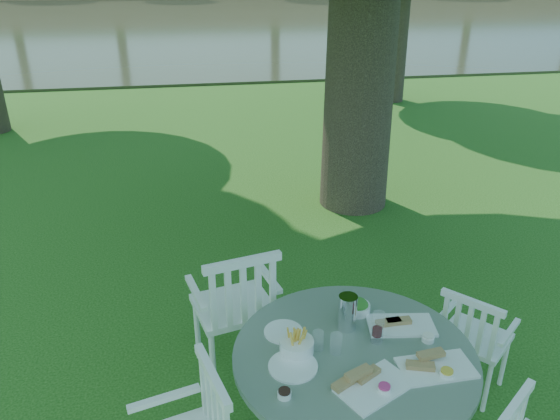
# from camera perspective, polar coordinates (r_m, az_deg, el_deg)

# --- Properties ---
(ground) EXTENTS (140.00, 140.00, 0.00)m
(ground) POSITION_cam_1_polar(r_m,az_deg,el_deg) (4.69, 0.42, -10.49)
(ground) COLOR #15420D
(ground) RESTS_ON ground
(table) EXTENTS (1.36, 1.36, 0.72)m
(table) POSITION_cam_1_polar(r_m,az_deg,el_deg) (3.25, 7.64, -16.50)
(table) COLOR black
(table) RESTS_ON ground
(chair_ne) EXTENTS (0.55, 0.55, 0.80)m
(chair_ne) POSITION_cam_1_polar(r_m,az_deg,el_deg) (3.86, 19.36, -12.34)
(chair_ne) COLOR white
(chair_ne) RESTS_ON ground
(chair_nw) EXTENTS (0.61, 0.58, 1.02)m
(chair_nw) POSITION_cam_1_polar(r_m,az_deg,el_deg) (3.72, -4.39, -9.91)
(chair_nw) COLOR white
(chair_nw) RESTS_ON ground
(tableware) EXTENTS (1.08, 0.92, 0.22)m
(tableware) POSITION_cam_1_polar(r_m,az_deg,el_deg) (3.18, 7.44, -13.20)
(tableware) COLOR white
(tableware) RESTS_ON table
(river) EXTENTS (100.00, 28.00, 0.12)m
(river) POSITION_cam_1_polar(r_m,az_deg,el_deg) (26.90, -8.72, 18.92)
(river) COLOR #2F331E
(river) RESTS_ON ground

